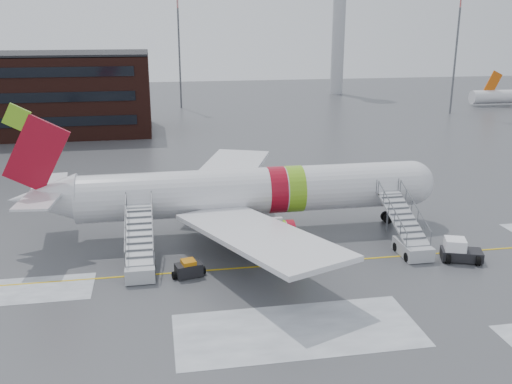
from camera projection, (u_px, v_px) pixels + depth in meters
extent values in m
plane|color=#494C4F|center=(342.00, 255.00, 42.93)|extent=(260.00, 260.00, 0.00)
cylinder|color=silver|center=(252.00, 191.00, 46.86)|extent=(28.00, 3.80, 3.80)
sphere|color=silver|center=(411.00, 183.00, 49.22)|extent=(3.80, 3.80, 3.80)
cube|color=black|center=(423.00, 177.00, 49.25)|extent=(1.09, 1.60, 0.97)
cone|color=silver|center=(43.00, 199.00, 44.03)|extent=(5.20, 3.72, 3.72)
cube|color=maroon|center=(36.00, 154.00, 42.99)|extent=(5.27, 0.30, 6.09)
cube|color=#7BBC1E|center=(17.00, 117.00, 41.99)|extent=(2.16, 0.26, 2.16)
cube|color=silver|center=(50.00, 181.00, 46.32)|extent=(3.07, 4.85, 0.18)
cube|color=silver|center=(38.00, 200.00, 41.42)|extent=(3.07, 4.85, 0.18)
cube|color=silver|center=(227.00, 172.00, 54.88)|extent=(10.72, 15.97, 1.13)
cube|color=silver|center=(258.00, 235.00, 38.86)|extent=(10.72, 15.97, 1.13)
cylinder|color=silver|center=(248.00, 195.00, 52.41)|extent=(3.40, 2.10, 2.10)
cylinder|color=silver|center=(270.00, 235.00, 42.61)|extent=(3.40, 2.10, 2.10)
cylinder|color=#595B60|center=(387.00, 213.00, 49.63)|extent=(0.20, 0.20, 1.80)
cylinder|color=black|center=(387.00, 217.00, 49.76)|extent=(0.90, 0.56, 0.90)
cylinder|color=black|center=(242.00, 217.00, 49.92)|extent=(0.90, 0.56, 0.90)
cylinder|color=black|center=(251.00, 236.00, 45.40)|extent=(0.90, 0.56, 0.90)
cube|color=#AAACB1|center=(413.00, 249.00, 42.69)|extent=(2.00, 3.20, 1.00)
cube|color=#AAACB1|center=(403.00, 218.00, 44.18)|extent=(1.90, 5.87, 2.52)
cube|color=#AAACB1|center=(387.00, 192.00, 46.95)|extent=(1.90, 1.40, 0.15)
cylinder|color=#595B60|center=(388.00, 213.00, 47.07)|extent=(0.16, 0.16, 3.40)
cylinder|color=black|center=(407.00, 257.00, 41.65)|extent=(0.25, 0.70, 0.70)
cylinder|color=black|center=(418.00, 245.00, 43.84)|extent=(0.25, 0.70, 0.70)
cube|color=#AFB2B6|center=(140.00, 268.00, 39.31)|extent=(2.00, 3.20, 1.00)
cube|color=#AFB2B6|center=(139.00, 235.00, 40.80)|extent=(1.90, 5.87, 2.52)
cube|color=#AFB2B6|center=(139.00, 205.00, 43.57)|extent=(1.90, 1.40, 0.15)
cylinder|color=#595B60|center=(141.00, 228.00, 43.69)|extent=(0.16, 0.16, 3.40)
cylinder|color=black|center=(127.00, 278.00, 38.27)|extent=(0.25, 0.70, 0.70)
cylinder|color=black|center=(154.00, 264.00, 40.46)|extent=(0.25, 0.70, 0.70)
cube|color=black|center=(461.00, 254.00, 41.84)|extent=(3.24, 2.43, 0.72)
cube|color=white|center=(455.00, 245.00, 41.71)|extent=(1.85, 1.85, 0.93)
cube|color=black|center=(456.00, 240.00, 41.61)|extent=(1.62, 1.68, 0.15)
cylinder|color=black|center=(448.00, 259.00, 41.35)|extent=(0.54, 0.78, 0.72)
cylinder|color=black|center=(478.00, 261.00, 41.02)|extent=(0.54, 0.78, 0.72)
cylinder|color=black|center=(445.00, 251.00, 42.72)|extent=(0.54, 0.78, 0.72)
cylinder|color=black|center=(474.00, 253.00, 42.38)|extent=(0.54, 0.78, 0.72)
cube|color=black|center=(189.00, 270.00, 39.20)|extent=(1.99, 1.45, 0.89)
cube|color=#C3710B|center=(188.00, 263.00, 39.05)|extent=(1.10, 1.16, 0.36)
cylinder|color=black|center=(178.00, 274.00, 39.15)|extent=(0.99, 0.73, 0.54)
cylinder|color=black|center=(199.00, 272.00, 39.39)|extent=(0.99, 0.73, 0.54)
cylinder|color=#B2B5BA|center=(338.00, 34.00, 133.48)|extent=(3.00, 3.00, 28.00)
cylinder|color=#595B60|center=(455.00, 62.00, 105.67)|extent=(0.36, 0.36, 19.20)
cylinder|color=#595B60|center=(180.00, 59.00, 112.33)|extent=(0.36, 0.36, 19.20)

